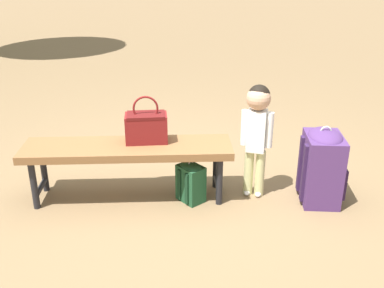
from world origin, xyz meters
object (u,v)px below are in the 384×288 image
backpack_large (322,164)px  backpack_small (191,181)px  child_standing (257,124)px  handbag (146,126)px  park_bench (128,152)px

backpack_large → backpack_small: backpack_large is taller
child_standing → backpack_large: child_standing is taller
handbag → backpack_small: (0.33, -0.16, -0.41)m
backpack_large → backpack_small: size_ratio=1.83×
handbag → backpack_large: bearing=-9.5°
park_bench → backpack_large: bearing=-6.1°
park_bench → backpack_large: backpack_large is taller
child_standing → handbag: bearing=173.6°
handbag → backpack_large: handbag is taller
park_bench → handbag: 0.25m
handbag → backpack_large: 1.38m
park_bench → child_standing: bearing=-1.7°
child_standing → backpack_large: bearing=-14.6°
park_bench → backpack_small: (0.48, -0.09, -0.22)m
park_bench → handbag: bearing=24.0°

